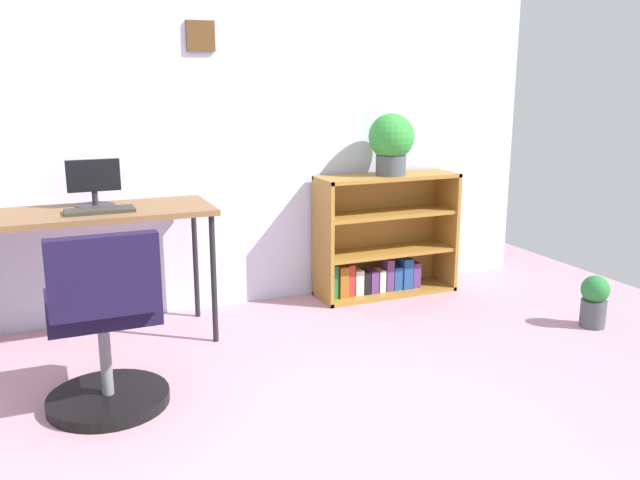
{
  "coord_description": "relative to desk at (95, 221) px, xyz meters",
  "views": [
    {
      "loc": [
        -0.57,
        -1.83,
        1.38
      ],
      "look_at": [
        0.71,
        1.18,
        0.6
      ],
      "focal_mm": 37.74,
      "sensor_mm": 36.0,
      "label": 1
    }
  ],
  "objects": [
    {
      "name": "wall_back",
      "position": [
        0.31,
        0.4,
        0.54
      ],
      "size": [
        5.2,
        0.12,
        2.42
      ],
      "color": "silver",
      "rests_on": "ground_plane"
    },
    {
      "name": "desk",
      "position": [
        0.0,
        0.0,
        0.0
      ],
      "size": [
        1.2,
        0.51,
        0.73
      ],
      "color": "brown",
      "rests_on": "ground_plane"
    },
    {
      "name": "monitor",
      "position": [
        0.02,
        0.09,
        0.18
      ],
      "size": [
        0.27,
        0.2,
        0.25
      ],
      "color": "#262628",
      "rests_on": "desk"
    },
    {
      "name": "keyboard",
      "position": [
        0.02,
        -0.07,
        0.07
      ],
      "size": [
        0.34,
        0.15,
        0.02
      ],
      "primitive_type": "cube",
      "color": "#312E27",
      "rests_on": "desk"
    },
    {
      "name": "office_chair",
      "position": [
        -0.05,
        -0.8,
        -0.32
      ],
      "size": [
        0.52,
        0.55,
        0.81
      ],
      "color": "black",
      "rests_on": "ground_plane"
    },
    {
      "name": "bookshelf_low",
      "position": [
        1.79,
        0.21,
        -0.32
      ],
      "size": [
        0.93,
        0.3,
        0.79
      ],
      "color": "olive",
      "rests_on": "ground_plane"
    },
    {
      "name": "potted_plant_on_shelf",
      "position": [
        1.82,
        0.15,
        0.33
      ],
      "size": [
        0.29,
        0.29,
        0.39
      ],
      "color": "#474C51",
      "rests_on": "bookshelf_low"
    },
    {
      "name": "potted_plant_floor",
      "position": [
        2.6,
        -0.85,
        -0.51
      ],
      "size": [
        0.16,
        0.16,
        0.3
      ],
      "color": "#474C51",
      "rests_on": "ground_plane"
    }
  ]
}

